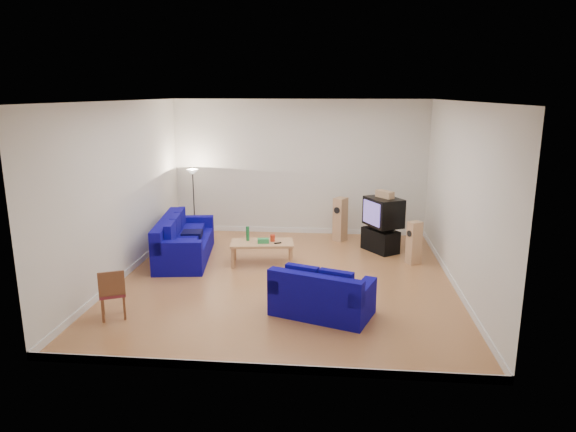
# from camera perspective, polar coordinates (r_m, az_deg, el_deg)

# --- Properties ---
(room) EXTENTS (6.01, 6.51, 3.21)m
(room) POSITION_cam_1_polar(r_m,az_deg,el_deg) (9.07, -0.24, 2.14)
(room) COLOR brown
(room) RESTS_ON ground
(sofa_three_seat) EXTENTS (1.24, 2.31, 0.85)m
(sofa_three_seat) POSITION_cam_1_polar(r_m,az_deg,el_deg) (10.75, -11.68, -3.06)
(sofa_three_seat) COLOR #0D0959
(sofa_three_seat) RESTS_ON ground
(sofa_loveseat) EXTENTS (1.67, 1.28, 0.74)m
(sofa_loveseat) POSITION_cam_1_polar(r_m,az_deg,el_deg) (7.96, 3.69, -9.07)
(sofa_loveseat) COLOR #0D0959
(sofa_loveseat) RESTS_ON ground
(coffee_table) EXTENTS (1.31, 0.77, 0.45)m
(coffee_table) POSITION_cam_1_polar(r_m,az_deg,el_deg) (10.23, -2.90, -3.19)
(coffee_table) COLOR tan
(coffee_table) RESTS_ON ground
(bottle) EXTENTS (0.07, 0.07, 0.29)m
(bottle) POSITION_cam_1_polar(r_m,az_deg,el_deg) (10.29, -4.50, -1.96)
(bottle) COLOR #197233
(bottle) RESTS_ON coffee_table
(tissue_box) EXTENTS (0.24, 0.16, 0.09)m
(tissue_box) POSITION_cam_1_polar(r_m,az_deg,el_deg) (10.13, -2.77, -2.76)
(tissue_box) COLOR green
(tissue_box) RESTS_ON coffee_table
(red_canister) EXTENTS (0.13, 0.13, 0.14)m
(red_canister) POSITION_cam_1_polar(r_m,az_deg,el_deg) (10.23, -1.72, -2.45)
(red_canister) COLOR red
(red_canister) RESTS_ON coffee_table
(remote) EXTENTS (0.15, 0.11, 0.02)m
(remote) POSITION_cam_1_polar(r_m,az_deg,el_deg) (10.10, -1.16, -3.02)
(remote) COLOR black
(remote) RESTS_ON coffee_table
(tv_stand) EXTENTS (0.82, 0.90, 0.48)m
(tv_stand) POSITION_cam_1_polar(r_m,az_deg,el_deg) (11.24, 10.21, -2.66)
(tv_stand) COLOR black
(tv_stand) RESTS_ON ground
(av_receiver) EXTENTS (0.53, 0.53, 0.10)m
(av_receiver) POSITION_cam_1_polar(r_m,az_deg,el_deg) (11.21, 10.30, -1.18)
(av_receiver) COLOR black
(av_receiver) RESTS_ON tv_stand
(television) EXTENTS (0.87, 0.96, 0.60)m
(television) POSITION_cam_1_polar(r_m,az_deg,el_deg) (11.04, 10.54, 0.45)
(television) COLOR black
(television) RESTS_ON av_receiver
(centre_speaker) EXTENTS (0.39, 0.42, 0.14)m
(centre_speaker) POSITION_cam_1_polar(r_m,az_deg,el_deg) (11.00, 10.70, 2.39)
(centre_speaker) COLOR tan
(centre_speaker) RESTS_ON television
(speaker_left) EXTENTS (0.36, 0.38, 1.01)m
(speaker_left) POSITION_cam_1_polar(r_m,az_deg,el_deg) (11.85, 5.82, -0.36)
(speaker_left) COLOR tan
(speaker_left) RESTS_ON ground
(speaker_right) EXTENTS (0.32, 0.30, 0.86)m
(speaker_right) POSITION_cam_1_polar(r_m,az_deg,el_deg) (10.52, 13.82, -2.90)
(speaker_right) COLOR tan
(speaker_right) RESTS_ON ground
(floor_lamp) EXTENTS (0.28, 0.28, 1.61)m
(floor_lamp) POSITION_cam_1_polar(r_m,az_deg,el_deg) (12.18, -10.52, 3.83)
(floor_lamp) COLOR black
(floor_lamp) RESTS_ON ground
(dining_chair) EXTENTS (0.50, 0.50, 0.79)m
(dining_chair) POSITION_cam_1_polar(r_m,az_deg,el_deg) (8.20, -18.95, -7.92)
(dining_chair) COLOR brown
(dining_chair) RESTS_ON ground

